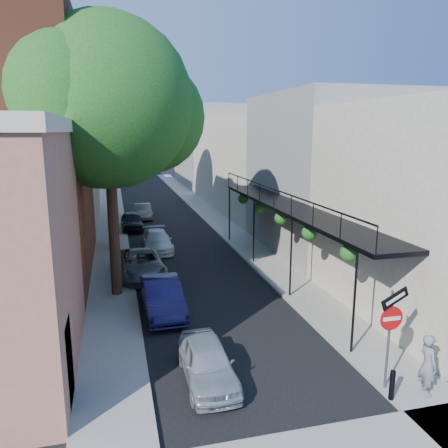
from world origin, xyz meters
TOP-DOWN VIEW (x-y plane):
  - ground at (0.00, 0.00)m, footprint 160.00×160.00m
  - road_surface at (0.00, 30.00)m, footprint 6.00×64.00m
  - sidewalk_left at (-4.00, 30.00)m, footprint 2.00×64.00m
  - sidewalk_right at (4.00, 30.00)m, footprint 2.00×64.00m
  - buildings_left at (-9.30, 28.76)m, footprint 10.10×59.10m
  - buildings_right at (8.99, 29.49)m, footprint 9.80×55.00m
  - sign_post at (3.16, 0.97)m, footprint 0.89×0.17m
  - bollard at (3.00, 0.50)m, footprint 0.14×0.14m
  - oak_near at (-3.37, 10.26)m, footprint 7.48×6.80m
  - oak_mid at (-3.42, 18.23)m, footprint 6.60×6.00m
  - oak_far at (-3.35, 27.27)m, footprint 7.70×7.00m
  - parked_car_a at (-1.40, 2.69)m, footprint 1.36×3.39m
  - parked_car_b at (-2.10, 7.76)m, footprint 1.49×4.06m
  - parked_car_c at (-2.60, 12.34)m, footprint 2.27×4.61m
  - parked_car_d at (-1.40, 16.91)m, footprint 1.63×3.99m
  - parked_car_e at (-2.60, 22.98)m, footprint 1.53×3.76m
  - parked_car_f at (-1.54, 26.95)m, footprint 1.27×3.58m
  - pedestrian at (4.02, 0.50)m, footprint 0.44×0.64m

SIDE VIEW (x-z plane):
  - ground at x=0.00m, z-range 0.00..0.00m
  - road_surface at x=0.00m, z-range 0.00..0.01m
  - sidewalk_left at x=-4.00m, z-range 0.00..0.12m
  - sidewalk_right at x=4.00m, z-range 0.00..0.12m
  - bollard at x=3.00m, z-range 0.12..0.92m
  - parked_car_a at x=-1.40m, z-range 0.00..1.16m
  - parked_car_d at x=-1.40m, z-range 0.00..1.16m
  - parked_car_f at x=-1.54m, z-range 0.00..1.18m
  - parked_car_c at x=-2.60m, z-range 0.00..1.26m
  - parked_car_e at x=-2.60m, z-range 0.00..1.28m
  - parked_car_b at x=-2.10m, z-range 0.00..1.33m
  - pedestrian at x=4.02m, z-range 0.12..1.80m
  - sign_post at x=3.16m, z-range 0.54..3.53m
  - buildings_right at x=8.99m, z-range -0.58..9.42m
  - buildings_left at x=-9.30m, z-range -1.06..10.94m
  - oak_mid at x=-3.42m, z-range 1.96..12.16m
  - oak_near at x=-3.37m, z-range 2.17..13.59m
  - oak_far at x=-3.35m, z-range 2.31..14.21m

